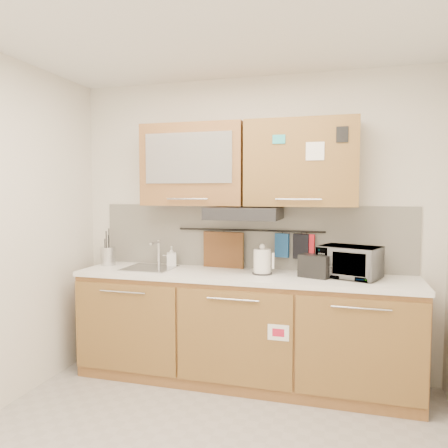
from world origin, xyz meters
The scene contains 18 objects.
ceiling centered at (0.00, 0.00, 2.60)m, with size 3.20×3.20×0.00m, color white.
wall_back centered at (0.00, 1.50, 1.30)m, with size 3.20×3.20×0.00m, color silver.
base_cabinet centered at (0.00, 1.19, 0.41)m, with size 2.80×0.64×0.88m.
countertop centered at (0.00, 1.19, 0.90)m, with size 2.82×0.62×0.04m, color white.
backsplash centered at (0.00, 1.49, 1.20)m, with size 2.80×0.02×0.56m, color silver.
upper_cabinets centered at (0.00, 1.32, 1.83)m, with size 1.82×0.37×0.70m.
range_hood centered at (0.00, 1.25, 1.42)m, with size 0.60×0.46×0.10m, color black.
sink centered at (-0.85, 1.21, 0.92)m, with size 0.42×0.40×0.26m.
utensil_rail centered at (0.00, 1.45, 1.26)m, with size 0.02×0.02×1.30m, color black.
utensil_crock centered at (-1.30, 1.27, 1.01)m, with size 0.16×0.16×0.34m.
kettle centered at (0.16, 1.22, 1.02)m, with size 0.18×0.16×0.25m.
toaster centered at (0.59, 1.19, 1.01)m, with size 0.27×0.21×0.18m.
microwave centered at (0.85, 1.26, 1.04)m, with size 0.45×0.31×0.25m, color #999999.
soap_bottle centered at (-0.70, 1.36, 1.01)m, with size 0.08×0.09×0.18m, color #999999.
cutting_board centered at (-0.24, 1.44, 1.01)m, with size 0.38×0.03×0.46m, color brown.
oven_mitt centered at (0.29, 1.44, 1.14)m, with size 0.12×0.03×0.21m, color navy.
dark_pouch centered at (0.46, 1.44, 1.13)m, with size 0.14×0.04×0.21m, color black.
pot_holder centered at (0.50, 1.44, 1.15)m, with size 0.14×0.02×0.17m, color red.
Camera 1 is at (0.82, -2.30, 1.59)m, focal length 35.00 mm.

